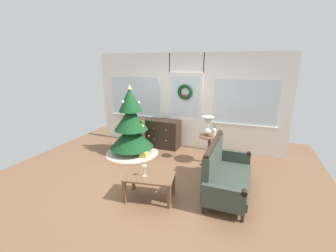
{
  "coord_description": "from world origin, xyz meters",
  "views": [
    {
      "loc": [
        1.64,
        -3.78,
        2.31
      ],
      "look_at": [
        0.05,
        0.55,
        1.0
      ],
      "focal_mm": 24.11,
      "sensor_mm": 36.0,
      "label": 1
    }
  ],
  "objects_px": {
    "dresser_cabinet": "(163,134)",
    "side_table": "(209,144)",
    "christmas_tree": "(131,128)",
    "table_lamp": "(208,123)",
    "settee_sofa": "(223,172)",
    "wine_glass": "(144,168)",
    "coffee_table": "(150,179)",
    "gift_box": "(144,155)",
    "flower_vase": "(214,132)"
  },
  "relations": [
    {
      "from": "dresser_cabinet",
      "to": "side_table",
      "type": "height_order",
      "value": "dresser_cabinet"
    },
    {
      "from": "christmas_tree",
      "to": "table_lamp",
      "type": "xyz_separation_m",
      "value": [
        1.94,
        0.14,
        0.28
      ]
    },
    {
      "from": "dresser_cabinet",
      "to": "settee_sofa",
      "type": "distance_m",
      "value": 2.54
    },
    {
      "from": "wine_glass",
      "to": "coffee_table",
      "type": "bearing_deg",
      "value": 29.09
    },
    {
      "from": "gift_box",
      "to": "christmas_tree",
      "type": "bearing_deg",
      "value": 155.12
    },
    {
      "from": "table_lamp",
      "to": "gift_box",
      "type": "height_order",
      "value": "table_lamp"
    },
    {
      "from": "side_table",
      "to": "flower_vase",
      "type": "distance_m",
      "value": 0.33
    },
    {
      "from": "side_table",
      "to": "gift_box",
      "type": "xyz_separation_m",
      "value": [
        -1.56,
        -0.3,
        -0.39
      ]
    },
    {
      "from": "settee_sofa",
      "to": "table_lamp",
      "type": "bearing_deg",
      "value": 113.81
    },
    {
      "from": "christmas_tree",
      "to": "gift_box",
      "type": "xyz_separation_m",
      "value": [
        0.44,
        -0.2,
        -0.58
      ]
    },
    {
      "from": "side_table",
      "to": "coffee_table",
      "type": "bearing_deg",
      "value": -110.91
    },
    {
      "from": "dresser_cabinet",
      "to": "table_lamp",
      "type": "distance_m",
      "value": 1.54
    },
    {
      "from": "wine_glass",
      "to": "gift_box",
      "type": "height_order",
      "value": "wine_glass"
    },
    {
      "from": "side_table",
      "to": "gift_box",
      "type": "height_order",
      "value": "side_table"
    },
    {
      "from": "side_table",
      "to": "table_lamp",
      "type": "bearing_deg",
      "value": 146.31
    },
    {
      "from": "dresser_cabinet",
      "to": "wine_glass",
      "type": "relative_size",
      "value": 4.69
    },
    {
      "from": "flower_vase",
      "to": "wine_glass",
      "type": "relative_size",
      "value": 1.79
    },
    {
      "from": "side_table",
      "to": "christmas_tree",
      "type": "bearing_deg",
      "value": -177.11
    },
    {
      "from": "coffee_table",
      "to": "gift_box",
      "type": "distance_m",
      "value": 1.77
    },
    {
      "from": "coffee_table",
      "to": "table_lamp",
      "type": "bearing_deg",
      "value": 71.14
    },
    {
      "from": "wine_glass",
      "to": "table_lamp",
      "type": "bearing_deg",
      "value": 69.58
    },
    {
      "from": "flower_vase",
      "to": "wine_glass",
      "type": "bearing_deg",
      "value": -115.72
    },
    {
      "from": "wine_glass",
      "to": "christmas_tree",
      "type": "bearing_deg",
      "value": 124.89
    },
    {
      "from": "coffee_table",
      "to": "wine_glass",
      "type": "relative_size",
      "value": 4.68
    },
    {
      "from": "dresser_cabinet",
      "to": "flower_vase",
      "type": "relative_size",
      "value": 2.61
    },
    {
      "from": "table_lamp",
      "to": "wine_glass",
      "type": "height_order",
      "value": "table_lamp"
    },
    {
      "from": "flower_vase",
      "to": "wine_glass",
      "type": "distance_m",
      "value": 2.01
    },
    {
      "from": "christmas_tree",
      "to": "settee_sofa",
      "type": "bearing_deg",
      "value": -23.11
    },
    {
      "from": "side_table",
      "to": "coffee_table",
      "type": "height_order",
      "value": "side_table"
    },
    {
      "from": "table_lamp",
      "to": "gift_box",
      "type": "relative_size",
      "value": 2.45
    },
    {
      "from": "coffee_table",
      "to": "wine_glass",
      "type": "bearing_deg",
      "value": -150.91
    },
    {
      "from": "table_lamp",
      "to": "flower_vase",
      "type": "xyz_separation_m",
      "value": [
        0.16,
        -0.1,
        -0.17
      ]
    },
    {
      "from": "dresser_cabinet",
      "to": "flower_vase",
      "type": "xyz_separation_m",
      "value": [
        1.49,
        -0.64,
        0.39
      ]
    },
    {
      "from": "settee_sofa",
      "to": "flower_vase",
      "type": "xyz_separation_m",
      "value": [
        -0.37,
        1.09,
        0.41
      ]
    },
    {
      "from": "side_table",
      "to": "flower_vase",
      "type": "height_order",
      "value": "flower_vase"
    },
    {
      "from": "christmas_tree",
      "to": "flower_vase",
      "type": "bearing_deg",
      "value": 1.12
    },
    {
      "from": "gift_box",
      "to": "flower_vase",
      "type": "bearing_deg",
      "value": 8.38
    },
    {
      "from": "flower_vase",
      "to": "wine_glass",
      "type": "xyz_separation_m",
      "value": [
        -0.87,
        -1.8,
        -0.21
      ]
    },
    {
      "from": "wine_glass",
      "to": "settee_sofa",
      "type": "bearing_deg",
      "value": 29.95
    },
    {
      "from": "table_lamp",
      "to": "gift_box",
      "type": "distance_m",
      "value": 1.76
    },
    {
      "from": "flower_vase",
      "to": "gift_box",
      "type": "bearing_deg",
      "value": -171.62
    },
    {
      "from": "settee_sofa",
      "to": "side_table",
      "type": "height_order",
      "value": "settee_sofa"
    },
    {
      "from": "dresser_cabinet",
      "to": "gift_box",
      "type": "relative_size",
      "value": 5.09
    },
    {
      "from": "dresser_cabinet",
      "to": "wine_glass",
      "type": "height_order",
      "value": "dresser_cabinet"
    },
    {
      "from": "dresser_cabinet",
      "to": "side_table",
      "type": "distance_m",
      "value": 1.51
    },
    {
      "from": "dresser_cabinet",
      "to": "flower_vase",
      "type": "bearing_deg",
      "value": -23.37
    },
    {
      "from": "side_table",
      "to": "table_lamp",
      "type": "xyz_separation_m",
      "value": [
        -0.06,
        0.04,
        0.48
      ]
    },
    {
      "from": "christmas_tree",
      "to": "flower_vase",
      "type": "xyz_separation_m",
      "value": [
        2.1,
        0.04,
        0.12
      ]
    },
    {
      "from": "christmas_tree",
      "to": "dresser_cabinet",
      "type": "height_order",
      "value": "christmas_tree"
    },
    {
      "from": "table_lamp",
      "to": "flower_vase",
      "type": "relative_size",
      "value": 1.26
    }
  ]
}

